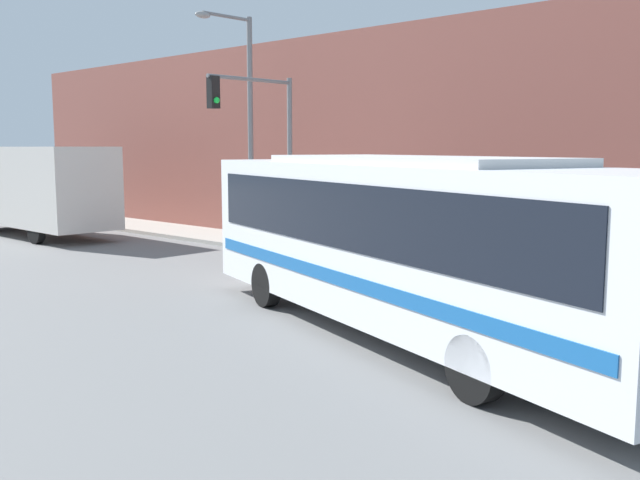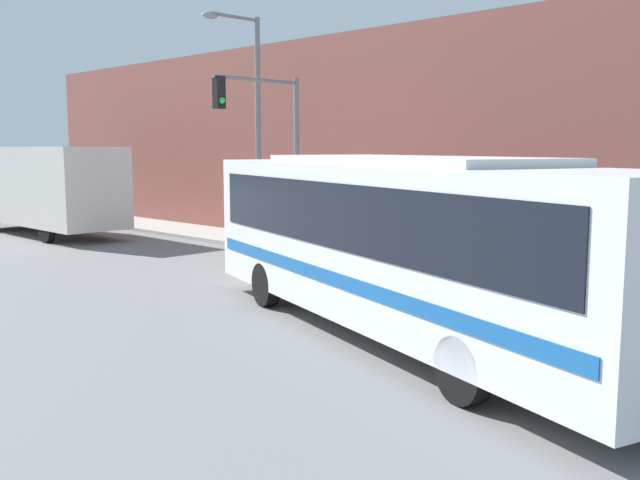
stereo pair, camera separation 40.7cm
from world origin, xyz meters
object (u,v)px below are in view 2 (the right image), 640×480
at_px(fire_hydrant, 534,265).
at_px(pedestrian_near_corner, 383,224).
at_px(traffic_light_pole, 270,132).
at_px(street_lamp, 252,112).
at_px(parking_meter, 375,228).
at_px(city_bus, 403,235).
at_px(delivery_truck, 50,188).

xyz_separation_m(fire_hydrant, pedestrian_near_corner, (0.88, 5.36, 0.51)).
bearing_deg(traffic_light_pole, pedestrian_near_corner, -58.00).
relative_size(traffic_light_pole, street_lamp, 0.72).
bearing_deg(parking_meter, fire_hydrant, -90.00).
distance_m(fire_hydrant, parking_meter, 4.95).
xyz_separation_m(city_bus, fire_hydrant, (5.76, 0.58, -1.26)).
xyz_separation_m(delivery_truck, parking_meter, (3.48, -13.07, -0.76)).
xyz_separation_m(city_bus, pedestrian_near_corner, (6.63, 5.94, -0.76)).
xyz_separation_m(traffic_light_pole, street_lamp, (0.94, 1.97, 0.70)).
bearing_deg(fire_hydrant, traffic_light_pole, 96.65).
distance_m(city_bus, pedestrian_near_corner, 8.94).
height_order(city_bus, street_lamp, street_lamp).
bearing_deg(city_bus, fire_hydrant, 23.69).
height_order(delivery_truck, traffic_light_pole, traffic_light_pole).
xyz_separation_m(delivery_truck, street_lamp, (3.46, -7.73, 2.68)).
distance_m(fire_hydrant, pedestrian_near_corner, 5.45).
bearing_deg(parking_meter, street_lamp, 90.26).
relative_size(fire_hydrant, traffic_light_pole, 0.16).
bearing_deg(pedestrian_near_corner, parking_meter, -153.90).
relative_size(delivery_truck, parking_meter, 6.21).
height_order(delivery_truck, parking_meter, delivery_truck).
bearing_deg(pedestrian_near_corner, traffic_light_pole, 122.00).
distance_m(parking_meter, street_lamp, 6.36).
xyz_separation_m(parking_meter, pedestrian_near_corner, (0.88, 0.43, 0.02)).
distance_m(delivery_truck, traffic_light_pole, 10.21).
bearing_deg(fire_hydrant, pedestrian_near_corner, 80.73).
height_order(city_bus, traffic_light_pole, traffic_light_pole).
distance_m(traffic_light_pole, pedestrian_near_corner, 4.42).
bearing_deg(delivery_truck, city_bus, -96.98).
bearing_deg(traffic_light_pole, city_bus, -118.30).
bearing_deg(street_lamp, traffic_light_pole, -115.67).
height_order(street_lamp, pedestrian_near_corner, street_lamp).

